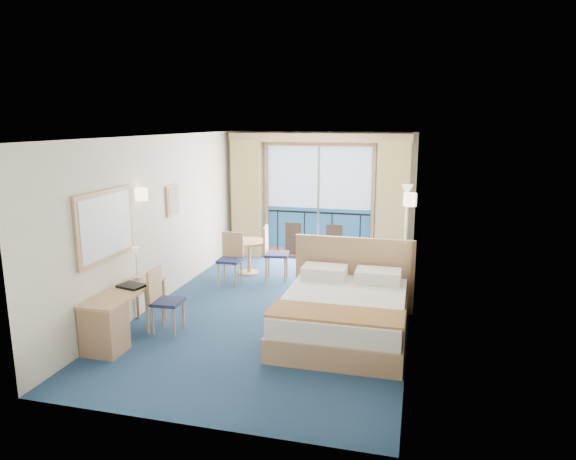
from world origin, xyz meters
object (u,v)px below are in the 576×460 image
(armchair, at_px, (370,271))
(desk_chair, at_px, (162,296))
(floor_lamp, at_px, (406,207))
(table_chair_a, at_px, (272,250))
(bed, at_px, (344,312))
(table_chair_b, at_px, (231,255))
(round_table, at_px, (249,249))
(nightstand, at_px, (395,283))
(desk, at_px, (109,322))

(armchair, relative_size, desk_chair, 0.84)
(floor_lamp, bearing_deg, table_chair_a, -156.85)
(bed, height_order, table_chair_b, bed)
(desk_chair, distance_m, round_table, 2.99)
(round_table, bearing_deg, armchair, -10.28)
(bed, bearing_deg, armchair, 85.51)
(floor_lamp, relative_size, round_table, 2.41)
(floor_lamp, bearing_deg, table_chair_b, -154.93)
(nightstand, height_order, table_chair_a, table_chair_a)
(nightstand, distance_m, floor_lamp, 1.95)
(desk, bearing_deg, table_chair_b, 79.91)
(bed, xyz_separation_m, table_chair_a, (-1.68, 2.22, 0.24))
(nightstand, bearing_deg, floor_lamp, 86.82)
(nightstand, height_order, desk, desk)
(floor_lamp, height_order, desk, floor_lamp)
(bed, height_order, armchair, bed)
(floor_lamp, bearing_deg, armchair, -114.47)
(desk_chair, relative_size, table_chair_b, 0.97)
(desk, xyz_separation_m, table_chair_b, (0.54, 3.03, 0.15))
(armchair, height_order, table_chair_a, table_chair_a)
(desk, height_order, table_chair_b, table_chair_b)
(floor_lamp, distance_m, table_chair_b, 3.45)
(armchair, bearing_deg, desk_chair, 14.07)
(desk, bearing_deg, nightstand, 38.66)
(bed, xyz_separation_m, desk, (-2.88, -1.22, 0.05))
(desk, height_order, desk_chair, desk_chair)
(nightstand, height_order, floor_lamp, floor_lamp)
(floor_lamp, bearing_deg, nightstand, -93.18)
(table_chair_a, bearing_deg, armchair, -104.53)
(bed, relative_size, desk, 1.52)
(floor_lamp, bearing_deg, round_table, -165.25)
(nightstand, distance_m, desk_chair, 3.75)
(armchair, height_order, round_table, armchair)
(desk_chair, bearing_deg, nightstand, -58.65)
(desk_chair, bearing_deg, table_chair_b, -6.30)
(nightstand, xyz_separation_m, desk_chair, (-3.10, -2.09, 0.21))
(bed, distance_m, desk_chair, 2.55)
(round_table, distance_m, table_chair_b, 0.67)
(armchair, distance_m, round_table, 2.42)
(floor_lamp, height_order, table_chair_a, floor_lamp)
(bed, bearing_deg, table_chair_a, 127.11)
(armchair, xyz_separation_m, table_chair_a, (-1.84, 0.18, 0.22))
(armchair, xyz_separation_m, floor_lamp, (0.55, 1.20, 0.97))
(round_table, bearing_deg, desk_chair, -95.20)
(bed, height_order, round_table, bed)
(table_chair_b, bearing_deg, table_chair_a, 29.58)
(table_chair_b, bearing_deg, floor_lamp, 23.14)
(desk_chair, bearing_deg, desk, 148.72)
(table_chair_b, bearing_deg, nightstand, -6.54)
(floor_lamp, xyz_separation_m, round_table, (-2.93, -0.77, -0.82))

